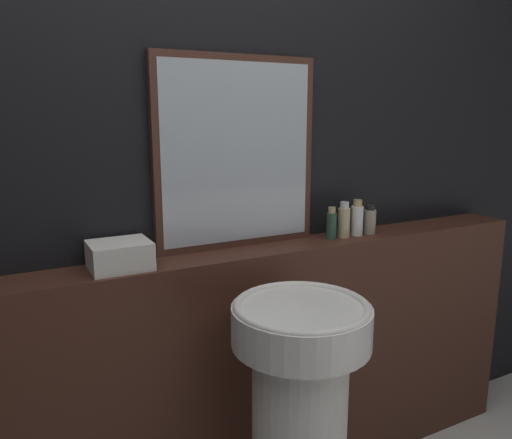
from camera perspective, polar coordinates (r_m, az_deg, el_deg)
wall_back at (r=1.83m, az=-5.84°, el=4.59°), size 8.00×0.06×2.50m
vanity_counter at (r=1.96m, az=-3.89°, el=-18.15°), size 2.83×0.19×1.00m
pedestal_sink at (r=1.70m, az=4.97°, el=-22.41°), size 0.42×0.42×0.93m
mirror at (r=1.82m, az=-2.18°, el=7.55°), size 0.63×0.03×0.69m
towel_stack at (r=1.65m, az=-15.30°, el=-3.96°), size 0.19×0.16×0.09m
shampoo_bottle at (r=1.99m, az=8.62°, el=-0.54°), size 0.04×0.04×0.13m
conditioner_bottle at (r=2.02m, az=10.02°, el=-0.16°), size 0.05×0.05×0.14m
lotion_bottle at (r=2.06m, az=11.47°, el=0.06°), size 0.05×0.05×0.15m
body_wash_bottle at (r=2.11m, az=12.87°, el=-0.08°), size 0.05×0.05×0.12m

